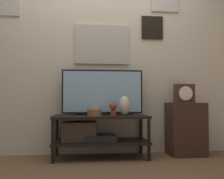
% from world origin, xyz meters
% --- Properties ---
extents(ground_plane, '(12.00, 12.00, 0.00)m').
position_xyz_m(ground_plane, '(0.00, 0.00, 0.00)').
color(ground_plane, brown).
extents(wall_back, '(6.40, 0.08, 2.70)m').
position_xyz_m(wall_back, '(-0.00, 0.57, 1.36)').
color(wall_back, beige).
rests_on(wall_back, ground_plane).
extents(media_console, '(1.15, 0.48, 0.51)m').
position_xyz_m(media_console, '(-0.09, 0.28, 0.32)').
color(media_console, black).
rests_on(media_console, ground_plane).
extents(television, '(1.01, 0.05, 0.56)m').
position_xyz_m(television, '(0.03, 0.38, 0.80)').
color(television, black).
rests_on(television, media_console).
extents(vase_urn_stoneware, '(0.13, 0.14, 0.23)m').
position_xyz_m(vase_urn_stoneware, '(0.28, 0.22, 0.63)').
color(vase_urn_stoneware, beige).
rests_on(vase_urn_stoneware, media_console).
extents(vase_wide_bowl, '(0.17, 0.17, 0.08)m').
position_xyz_m(vase_wide_bowl, '(-0.08, 0.14, 0.55)').
color(vase_wide_bowl, brown).
rests_on(vase_wide_bowl, media_console).
extents(candle_jar, '(0.09, 0.09, 0.10)m').
position_xyz_m(candle_jar, '(-0.06, 0.30, 0.56)').
color(candle_jar, beige).
rests_on(candle_jar, media_console).
extents(decorative_bust, '(0.09, 0.09, 0.16)m').
position_xyz_m(decorative_bust, '(0.14, 0.18, 0.60)').
color(decorative_bust, brown).
rests_on(decorative_bust, media_console).
extents(side_table, '(0.44, 0.36, 0.66)m').
position_xyz_m(side_table, '(1.09, 0.34, 0.33)').
color(side_table, '#382319').
rests_on(side_table, ground_plane).
extents(mantel_clock, '(0.25, 0.11, 0.24)m').
position_xyz_m(mantel_clock, '(1.09, 0.37, 0.78)').
color(mantel_clock, '#422819').
rests_on(mantel_clock, side_table).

